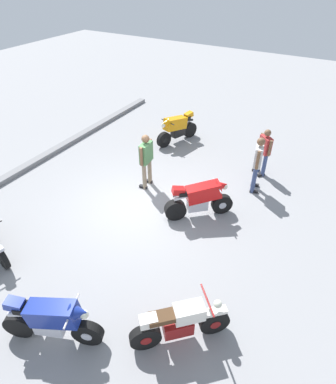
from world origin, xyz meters
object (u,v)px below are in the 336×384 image
(person_in_green_shirt, at_px, (146,158))
(person_in_white_shirt, at_px, (258,161))
(motorcycle_orange_sportbike, at_px, (177,128))
(person_in_red_shirt, at_px, (264,150))
(motorcycle_cream_vintage, at_px, (180,323))
(motorcycle_red_sportbike, at_px, (200,199))
(motorcycle_blue_sportbike, at_px, (51,319))

(person_in_green_shirt, bearing_deg, person_in_white_shirt, -157.94)
(person_in_green_shirt, bearing_deg, motorcycle_orange_sportbike, -83.13)
(person_in_red_shirt, distance_m, person_in_green_shirt, 3.85)
(motorcycle_cream_vintage, bearing_deg, person_in_white_shirt, 49.89)
(motorcycle_orange_sportbike, height_order, motorcycle_cream_vintage, motorcycle_orange_sportbike)
(motorcycle_red_sportbike, bearing_deg, person_in_red_shirt, 33.04)
(motorcycle_blue_sportbike, distance_m, motorcycle_cream_vintage, 2.39)
(person_in_red_shirt, height_order, person_in_green_shirt, person_in_green_shirt)
(motorcycle_blue_sportbike, relative_size, person_in_green_shirt, 1.05)
(motorcycle_orange_sportbike, distance_m, motorcycle_cream_vintage, 8.16)
(motorcycle_red_sportbike, height_order, motorcycle_blue_sportbike, same)
(motorcycle_red_sportbike, xyz_separation_m, motorcycle_blue_sportbike, (-4.68, 0.81, 0.00))
(motorcycle_red_sportbike, distance_m, person_in_green_shirt, 2.17)
(motorcycle_blue_sportbike, distance_m, person_in_white_shirt, 6.92)
(person_in_white_shirt, distance_m, person_in_red_shirt, 1.02)
(motorcycle_blue_sportbike, height_order, person_in_green_shirt, person_in_green_shirt)
(person_in_green_shirt, bearing_deg, motorcycle_cream_vintage, 125.05)
(motorcycle_red_sportbike, bearing_deg, person_in_white_shirt, 24.12)
(motorcycle_orange_sportbike, relative_size, motorcycle_red_sportbike, 1.19)
(motorcycle_red_sportbike, relative_size, motorcycle_blue_sportbike, 0.85)
(motorcycle_orange_sportbike, xyz_separation_m, person_in_white_shirt, (-1.62, -3.62, 0.44))
(motorcycle_orange_sportbike, xyz_separation_m, motorcycle_red_sportbike, (-3.62, -2.70, 0.00))
(person_in_green_shirt, bearing_deg, motorcycle_red_sportbike, 161.61)
(motorcycle_orange_sportbike, distance_m, person_in_white_shirt, 3.99)
(motorcycle_red_sportbike, xyz_separation_m, person_in_red_shirt, (3.02, -0.86, 0.31))
(motorcycle_blue_sportbike, xyz_separation_m, person_in_green_shirt, (5.19, 1.25, 0.44))
(motorcycle_orange_sportbike, bearing_deg, motorcycle_cream_vintage, 48.17)
(motorcycle_orange_sportbike, distance_m, person_in_red_shirt, 3.62)
(motorcycle_red_sportbike, bearing_deg, motorcycle_cream_vintage, -111.30)
(motorcycle_cream_vintage, bearing_deg, motorcycle_orange_sportbike, 75.43)
(motorcycle_blue_sportbike, bearing_deg, person_in_green_shirt, 81.64)
(motorcycle_cream_vintage, bearing_deg, motorcycle_red_sportbike, 66.21)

